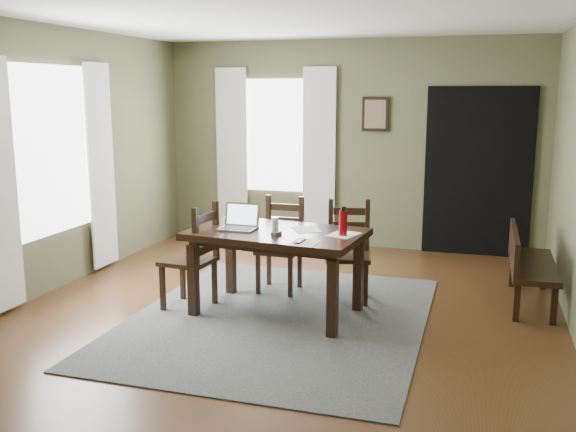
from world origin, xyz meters
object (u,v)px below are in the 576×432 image
(chair_back_left, at_px, (281,246))
(chair_back_right, at_px, (348,252))
(bench, at_px, (526,260))
(water_bottle, at_px, (343,222))
(laptop, at_px, (240,222))
(chair_end, at_px, (193,258))
(dining_table, at_px, (277,241))

(chair_back_left, xyz_separation_m, chair_back_right, (0.73, -0.08, 0.01))
(bench, height_order, water_bottle, water_bottle)
(bench, bearing_deg, chair_back_right, 102.49)
(chair_back_right, xyz_separation_m, water_bottle, (0.07, -0.63, 0.43))
(chair_back_right, height_order, laptop, laptop)
(chair_end, height_order, chair_back_right, chair_end)
(chair_back_left, bearing_deg, chair_end, -127.78)
(laptop, bearing_deg, water_bottle, 0.82)
(dining_table, xyz_separation_m, chair_back_right, (0.54, 0.62, -0.21))
(chair_back_right, bearing_deg, chair_back_left, 162.47)
(chair_back_left, bearing_deg, water_bottle, -41.45)
(bench, relative_size, water_bottle, 4.96)
(chair_end, bearing_deg, laptop, 107.22)
(chair_back_right, bearing_deg, laptop, -156.84)
(chair_back_right, relative_size, laptop, 2.84)
(chair_back_left, relative_size, laptop, 2.81)
(water_bottle, bearing_deg, chair_end, -176.56)
(water_bottle, bearing_deg, dining_table, 178.78)
(chair_back_left, xyz_separation_m, laptop, (-0.18, -0.70, 0.37))
(dining_table, relative_size, chair_back_left, 1.71)
(water_bottle, bearing_deg, chair_back_left, 138.55)
(dining_table, relative_size, laptop, 4.81)
(dining_table, distance_m, bench, 2.44)
(bench, bearing_deg, chair_back_left, 96.95)
(chair_back_right, height_order, bench, chair_back_right)
(dining_table, distance_m, water_bottle, 0.66)
(chair_end, xyz_separation_m, chair_back_right, (1.34, 0.71, -0.02))
(laptop, distance_m, water_bottle, 0.98)
(chair_back_right, distance_m, bench, 1.71)
(laptop, relative_size, water_bottle, 1.32)
(dining_table, height_order, laptop, laptop)
(laptop, xyz_separation_m, water_bottle, (0.98, -0.01, 0.06))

